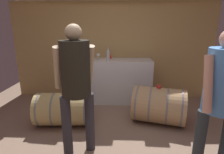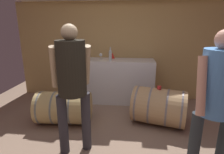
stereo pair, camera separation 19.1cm
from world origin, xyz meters
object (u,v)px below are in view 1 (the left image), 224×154
wine_bottle_clear (108,55)px  wine_glass (98,55)px  work_cabinet (114,81)px  wine_barrel_near (159,105)px  visitor_tasting (76,79)px  wine_barrel_far (64,109)px  tasting_cup (159,87)px  wine_bottle_green (81,54)px  red_funnel (110,56)px  winemaker_pouring (222,93)px

wine_bottle_clear → wine_glass: 0.27m
work_cabinet → wine_barrel_near: bearing=-49.2°
wine_glass → visitor_tasting: size_ratio=0.08×
wine_barrel_far → tasting_cup: tasting_cup is taller
visitor_tasting → wine_barrel_far: bearing=98.0°
wine_bottle_clear → tasting_cup: size_ratio=4.11×
wine_bottle_green → wine_barrel_near: 1.93m
wine_bottle_clear → wine_glass: bearing=145.8°
work_cabinet → wine_glass: 0.67m
wine_glass → wine_barrel_far: 1.44m
wine_glass → red_funnel: bearing=30.1°
work_cabinet → winemaker_pouring: bearing=-61.4°
red_funnel → wine_glass: bearing=-149.9°
wine_bottle_clear → red_funnel: size_ratio=2.30×
visitor_tasting → tasting_cup: bearing=12.5°
wine_barrel_far → winemaker_pouring: bearing=-30.8°
wine_bottle_clear → visitor_tasting: bearing=-100.0°
wine_bottle_green → visitor_tasting: (0.30, -1.75, -0.04)m
wine_glass → wine_barrel_far: size_ratio=0.14×
wine_barrel_near → tasting_cup: bearing=-165.2°
red_funnel → wine_bottle_clear: bearing=-92.8°
work_cabinet → tasting_cup: bearing=-49.8°
work_cabinet → wine_barrel_far: size_ratio=1.70×
wine_glass → wine_barrel_near: size_ratio=0.13×
red_funnel → wine_barrel_near: (0.93, -1.11, -0.70)m
wine_bottle_green → wine_barrel_near: size_ratio=0.28×
red_funnel → wine_barrel_near: size_ratio=0.12×
wine_glass → red_funnel: 0.28m
wine_bottle_green → visitor_tasting: bearing=-80.4°
wine_bottle_clear → wine_barrel_far: wine_bottle_clear is taller
wine_bottle_clear → winemaker_pouring: bearing=-57.3°
red_funnel → work_cabinet: bearing=-55.9°
wine_barrel_near → visitor_tasting: size_ratio=0.59×
visitor_tasting → red_funnel: bearing=58.4°
tasting_cup → winemaker_pouring: (0.37, -1.20, 0.35)m
red_funnel → visitor_tasting: (-0.31, -1.96, 0.03)m
visitor_tasting → work_cabinet: bearing=54.1°
wine_bottle_clear → wine_barrel_near: bearing=-40.9°
wine_bottle_clear → winemaker_pouring: winemaker_pouring is taller
work_cabinet → wine_bottle_green: size_ratio=5.83×
wine_bottle_clear → wine_bottle_green: bearing=172.1°
wine_bottle_green → red_funnel: wine_bottle_green is taller
wine_glass → red_funnel: size_ratio=1.09×
wine_glass → tasting_cup: (1.15, -0.97, -0.38)m
tasting_cup → winemaker_pouring: 1.30m
wine_bottle_green → wine_bottle_clear: bearing=-7.9°
wine_bottle_green → visitor_tasting: 1.78m
tasting_cup → wine_bottle_clear: bearing=138.5°
work_cabinet → wine_barrel_far: (-0.84, -1.08, -0.19)m
wine_bottle_clear → visitor_tasting: size_ratio=0.17×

